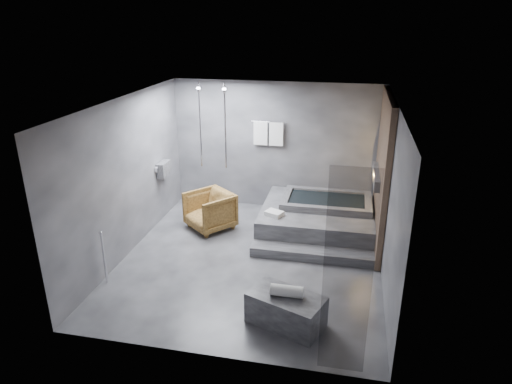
# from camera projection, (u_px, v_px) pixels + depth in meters

# --- Properties ---
(room) EXTENTS (5.00, 5.04, 2.82)m
(room) POSITION_uv_depth(u_px,v_px,m) (277.00, 165.00, 7.65)
(room) COLOR #302F32
(room) RESTS_ON ground
(tub_deck) EXTENTS (2.20, 2.00, 0.50)m
(tub_deck) POSITION_uv_depth(u_px,v_px,m) (318.00, 219.00, 9.17)
(tub_deck) COLOR #353537
(tub_deck) RESTS_ON ground
(tub_step) EXTENTS (2.20, 0.36, 0.18)m
(tub_step) POSITION_uv_depth(u_px,v_px,m) (312.00, 254.00, 8.15)
(tub_step) COLOR #353537
(tub_step) RESTS_ON ground
(concrete_bench) EXTENTS (1.17, 0.91, 0.47)m
(concrete_bench) POSITION_uv_depth(u_px,v_px,m) (286.00, 310.00, 6.38)
(concrete_bench) COLOR #2D2D30
(concrete_bench) RESTS_ON ground
(driftwood_chair) EXTENTS (1.17, 1.17, 0.77)m
(driftwood_chair) POSITION_uv_depth(u_px,v_px,m) (210.00, 211.00, 9.21)
(driftwood_chair) COLOR #492F12
(driftwood_chair) RESTS_ON ground
(rolled_towel) EXTENTS (0.46, 0.17, 0.16)m
(rolled_towel) POSITION_uv_depth(u_px,v_px,m) (287.00, 291.00, 6.26)
(rolled_towel) COLOR white
(rolled_towel) RESTS_ON concrete_bench
(deck_towel) EXTENTS (0.39, 0.34, 0.09)m
(deck_towel) POSITION_uv_depth(u_px,v_px,m) (274.00, 213.00, 8.70)
(deck_towel) COLOR silver
(deck_towel) RESTS_ON tub_deck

